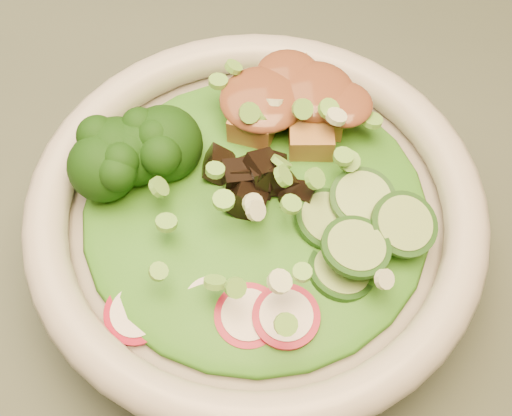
{
  "coord_description": "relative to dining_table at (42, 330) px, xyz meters",
  "views": [
    {
      "loc": [
        0.16,
        -0.21,
        1.15
      ],
      "look_at": [
        0.16,
        0.0,
        0.81
      ],
      "focal_mm": 50.0,
      "sensor_mm": 36.0,
      "label": 1
    }
  ],
  "objects": [
    {
      "name": "dining_table",
      "position": [
        0.0,
        0.0,
        0.0
      ],
      "size": [
        1.2,
        0.8,
        0.75
      ],
      "color": "black",
      "rests_on": "ground"
    },
    {
      "name": "salad_bowl",
      "position": [
        0.16,
        0.0,
        0.15
      ],
      "size": [
        0.26,
        0.26,
        0.07
      ],
      "rotation": [
        0.0,
        0.0,
        -0.11
      ],
      "color": "beige",
      "rests_on": "dining_table"
    },
    {
      "name": "lettuce_bed",
      "position": [
        0.16,
        0.0,
        0.17
      ],
      "size": [
        0.2,
        0.2,
        0.02
      ],
      "primitive_type": "ellipsoid",
      "color": "#206715",
      "rests_on": "salad_bowl"
    },
    {
      "name": "broccoli_florets",
      "position": [
        0.11,
        0.02,
        0.19
      ],
      "size": [
        0.08,
        0.08,
        0.04
      ],
      "primitive_type": null,
      "rotation": [
        0.0,
        0.0,
        -0.11
      ],
      "color": "black",
      "rests_on": "salad_bowl"
    },
    {
      "name": "radish_slices",
      "position": [
        0.15,
        -0.06,
        0.18
      ],
      "size": [
        0.11,
        0.05,
        0.02
      ],
      "primitive_type": null,
      "rotation": [
        0.0,
        0.0,
        -0.11
      ],
      "color": "maroon",
      "rests_on": "salad_bowl"
    },
    {
      "name": "cucumber_slices",
      "position": [
        0.22,
        -0.02,
        0.18
      ],
      "size": [
        0.07,
        0.07,
        0.03
      ],
      "primitive_type": null,
      "rotation": [
        0.0,
        0.0,
        -0.11
      ],
      "color": "#96BF6A",
      "rests_on": "salad_bowl"
    },
    {
      "name": "mushroom_heap",
      "position": [
        0.17,
        0.01,
        0.19
      ],
      "size": [
        0.07,
        0.07,
        0.04
      ],
      "primitive_type": null,
      "rotation": [
        0.0,
        0.0,
        -0.11
      ],
      "color": "black",
      "rests_on": "salad_bowl"
    },
    {
      "name": "tofu_cubes",
      "position": [
        0.18,
        0.06,
        0.18
      ],
      "size": [
        0.09,
        0.07,
        0.03
      ],
      "primitive_type": null,
      "rotation": [
        0.0,
        0.0,
        -0.11
      ],
      "color": "#A66F37",
      "rests_on": "salad_bowl"
    },
    {
      "name": "peanut_sauce",
      "position": [
        0.18,
        0.06,
        0.2
      ],
      "size": [
        0.07,
        0.05,
        0.02
      ],
      "primitive_type": "ellipsoid",
      "color": "brown",
      "rests_on": "tofu_cubes"
    },
    {
      "name": "scallion_garnish",
      "position": [
        0.16,
        0.0,
        0.2
      ],
      "size": [
        0.19,
        0.19,
        0.02
      ],
      "primitive_type": null,
      "color": "#6DB640",
      "rests_on": "salad_bowl"
    }
  ]
}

